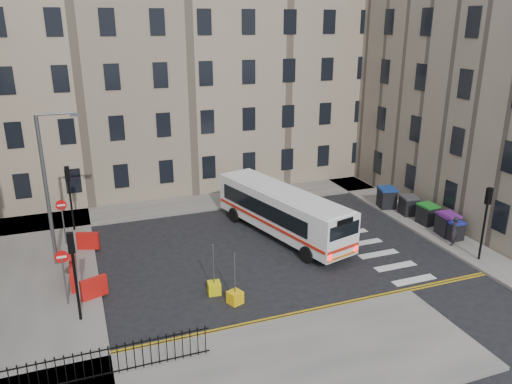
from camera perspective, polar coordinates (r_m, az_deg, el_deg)
ground at (r=29.55m, az=4.28°, el=-6.04°), size 120.00×120.00×0.00m
pavement_north at (r=35.52m, az=-10.44°, el=-1.77°), size 36.00×3.20×0.15m
pavement_east at (r=36.98m, az=14.45°, el=-1.23°), size 2.40×26.00×0.15m
pavement_west at (r=28.24m, az=-23.82°, el=-8.81°), size 6.00×22.00×0.15m
pavement_sw at (r=19.39m, az=-2.74°, el=-20.79°), size 20.00×6.00×0.15m
terrace_north at (r=40.17m, az=-14.47°, el=12.90°), size 38.30×10.80×17.20m
corner_east at (r=42.27m, az=26.32°, el=13.23°), size 17.80×24.30×19.20m
traffic_light_east at (r=29.04m, az=24.81°, el=-2.15°), size 0.28×0.22×4.10m
traffic_light_nw at (r=32.21m, az=-20.58°, el=0.39°), size 0.28×0.22×4.10m
traffic_light_sw at (r=22.41m, az=-20.14°, el=-7.64°), size 0.28×0.22×4.10m
streetlamp at (r=27.52m, az=-22.84°, el=0.26°), size 0.50×0.22×8.14m
no_entry_north at (r=30.58m, az=-21.28°, el=-2.24°), size 0.60×0.08×3.00m
no_entry_south at (r=24.12m, az=-21.20°, el=-7.93°), size 0.60×0.08×3.00m
roadworks_barriers at (r=27.42m, az=-19.50°, el=-7.73°), size 1.66×6.26×1.00m
iron_railings at (r=19.87m, az=-16.86°, el=-18.11°), size 7.80×0.04×1.20m
bus at (r=30.18m, az=3.00°, el=-2.07°), size 5.00×10.68×2.84m
wheelie_bin_a at (r=31.92m, az=21.64°, el=-4.03°), size 0.92×1.05×1.13m
wheelie_bin_b at (r=32.34m, az=21.03°, el=-3.44°), size 1.21×1.35×1.36m
wheelie_bin_c at (r=33.65m, az=19.01°, el=-2.39°), size 1.07×1.22×1.29m
wheelie_bin_d at (r=34.88m, az=17.04°, el=-1.45°), size 1.18×1.31×1.28m
wheelie_bin_e at (r=35.77m, az=14.72°, el=-0.61°), size 1.38×1.50×1.40m
pedestrian at (r=30.94m, az=21.67°, el=-4.15°), size 0.76×0.73×1.75m
bollard_yellow at (r=23.69m, az=-2.40°, el=-11.94°), size 0.78×0.78×0.60m
bollard_chevron at (r=24.50m, az=-4.80°, el=-10.87°), size 0.66×0.66×0.60m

